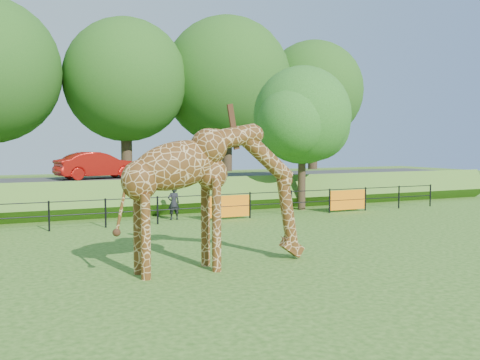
{
  "coord_description": "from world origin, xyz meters",
  "views": [
    {
      "loc": [
        -5.73,
        -12.09,
        3.17
      ],
      "look_at": [
        1.29,
        3.13,
        2.0
      ],
      "focal_mm": 40.0,
      "sensor_mm": 36.0,
      "label": 1
    }
  ],
  "objects": [
    {
      "name": "ground",
      "position": [
        0.0,
        0.0,
        0.0
      ],
      "size": [
        90.0,
        90.0,
        0.0
      ],
      "primitive_type": "plane",
      "color": "#275314",
      "rests_on": "ground"
    },
    {
      "name": "giraffe",
      "position": [
        -0.67,
        0.3,
        1.84
      ],
      "size": [
        5.19,
        1.19,
        3.68
      ],
      "primitive_type": null,
      "rotation": [
        0.0,
        0.0,
        0.05
      ],
      "color": "#543011",
      "rests_on": "ground"
    },
    {
      "name": "perimeter_fence",
      "position": [
        0.0,
        8.0,
        0.55
      ],
      "size": [
        28.07,
        0.1,
        1.1
      ],
      "primitive_type": null,
      "color": "black",
      "rests_on": "ground"
    },
    {
      "name": "embankment",
      "position": [
        0.0,
        15.5,
        0.65
      ],
      "size": [
        40.0,
        9.0,
        1.3
      ],
      "primitive_type": "cube",
      "color": "#275314",
      "rests_on": "ground"
    },
    {
      "name": "road",
      "position": [
        0.0,
        14.0,
        1.36
      ],
      "size": [
        40.0,
        5.0,
        0.12
      ],
      "primitive_type": "cube",
      "color": "#2F2F32",
      "rests_on": "embankment"
    },
    {
      "name": "car_red",
      "position": [
        -1.16,
        14.39,
        2.07
      ],
      "size": [
        4.15,
        2.15,
        1.3
      ],
      "primitive_type": "imported",
      "rotation": [
        0.0,
        0.0,
        1.77
      ],
      "color": "#AC130C",
      "rests_on": "road"
    },
    {
      "name": "visitor",
      "position": [
        0.94,
        8.91,
        0.7
      ],
      "size": [
        0.52,
        0.36,
        1.39
      ],
      "primitive_type": "imported",
      "rotation": [
        0.0,
        0.0,
        3.19
      ],
      "color": "black",
      "rests_on": "ground"
    },
    {
      "name": "tree_east",
      "position": [
        7.6,
        9.63,
        4.28
      ],
      "size": [
        5.4,
        4.71,
        6.76
      ],
      "color": "#2E2215",
      "rests_on": "ground"
    },
    {
      "name": "bg_tree_line",
      "position": [
        1.89,
        22.0,
        7.19
      ],
      "size": [
        37.3,
        8.8,
        11.82
      ],
      "color": "#2E2215",
      "rests_on": "ground"
    }
  ]
}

